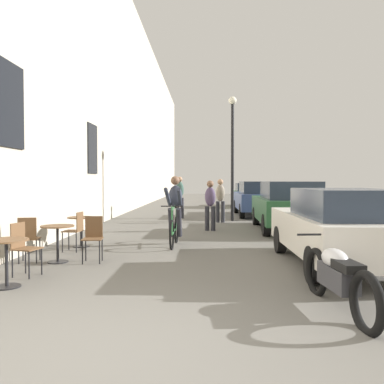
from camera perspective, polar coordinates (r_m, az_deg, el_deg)
The scene contains 19 objects.
ground_plane at distance 3.92m, azimuth -9.08°, elevation -22.47°, with size 88.00×88.00×0.00m, color #5B5954.
building_facade_left at distance 18.44m, azimuth -11.56°, elevation 14.27°, with size 0.54×68.00×11.28m.
cafe_table_near at distance 6.68m, azimuth -24.83°, elevation -7.81°, with size 0.64×0.64×0.72m.
cafe_chair_near_toward_street at distance 7.35m, azimuth -22.82°, elevation -6.96°, with size 0.46×0.46×0.89m.
cafe_table_mid at distance 8.32m, azimuth -18.53°, elevation -5.90°, with size 0.64×0.64×0.72m.
cafe_chair_mid_toward_street at distance 8.45m, azimuth -22.17°, elevation -5.84°, with size 0.45×0.45×0.89m.
cafe_chair_mid_toward_wall at distance 8.18m, azimuth -13.85°, elevation -6.01°, with size 0.42×0.42×0.89m.
cafe_table_far at distance 10.09m, azimuth -15.46°, elevation -4.56°, with size 0.64×0.64×0.72m.
cafe_chair_far_toward_street at distance 9.45m, azimuth -16.18°, elevation -5.00°, with size 0.42×0.42×0.89m.
cyclist_on_bicycle at distance 9.98m, azimuth -2.46°, elevation -2.90°, with size 0.52×1.76×1.74m.
pedestrian_near at distance 12.78m, azimuth 2.59°, elevation -1.50°, with size 0.38×0.29×1.60m.
pedestrian_mid at distance 15.33m, azimuth 4.04°, elevation -0.86°, with size 0.34×0.24×1.66m.
pedestrian_far at distance 17.04m, azimuth -1.75°, elevation -0.39°, with size 0.36×0.27×1.76m.
street_lamp at distance 16.03m, azimuth 5.75°, elevation 7.03°, with size 0.32×0.32×4.90m.
parked_car_nearest at distance 7.89m, azimuth 19.96°, elevation -4.62°, with size 1.75×4.09×1.45m.
parked_car_second at distance 13.17m, azimuth 13.34°, elevation -1.82°, with size 1.96×4.46×1.57m.
parked_car_third at distance 18.40m, azimuth 9.25°, elevation -0.85°, with size 1.87×4.38×1.56m.
parked_car_fourth at distance 24.71m, azimuth 7.90°, elevation -0.35°, with size 1.77×4.08×1.44m.
parked_motorcycle at distance 5.37m, azimuth 20.04°, elevation -11.32°, with size 0.62×2.14×0.92m.
Camera 1 is at (0.68, -3.51, 1.60)m, focal length 37.62 mm.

